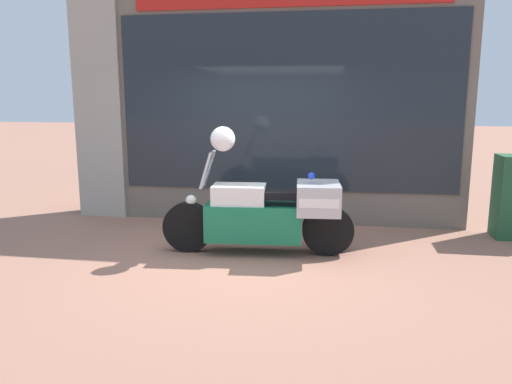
{
  "coord_description": "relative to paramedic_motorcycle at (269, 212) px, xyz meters",
  "views": [
    {
      "loc": [
        1.15,
        -6.01,
        2.02
      ],
      "look_at": [
        0.07,
        0.68,
        0.71
      ],
      "focal_mm": 35.0,
      "sensor_mm": 36.0,
      "label": 1
    }
  ],
  "objects": [
    {
      "name": "ground_plane",
      "position": [
        -0.33,
        -0.19,
        -0.55
      ],
      "size": [
        60.0,
        60.0,
        0.0
      ],
      "primitive_type": "plane",
      "color": "#9E6B56"
    },
    {
      "name": "shop_building",
      "position": [
        -0.71,
        1.81,
        1.32
      ],
      "size": [
        6.32,
        0.55,
        3.72
      ],
      "color": "#6B6056",
      "rests_on": "ground"
    },
    {
      "name": "window_display",
      "position": [
        0.0,
        1.84,
        -0.09
      ],
      "size": [
        5.05,
        0.3,
        1.89
      ],
      "color": "slate",
      "rests_on": "ground"
    },
    {
      "name": "paramedic_motorcycle",
      "position": [
        0.0,
        0.0,
        0.0
      ],
      "size": [
        2.49,
        0.74,
        1.33
      ],
      "rotation": [
        0.0,
        0.0,
        3.22
      ],
      "color": "black",
      "rests_on": "ground"
    },
    {
      "name": "white_helmet",
      "position": [
        -0.59,
        -0.04,
        0.94
      ],
      "size": [
        0.31,
        0.31,
        0.31
      ],
      "primitive_type": "sphere",
      "color": "white",
      "rests_on": "paramedic_motorcycle"
    }
  ]
}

